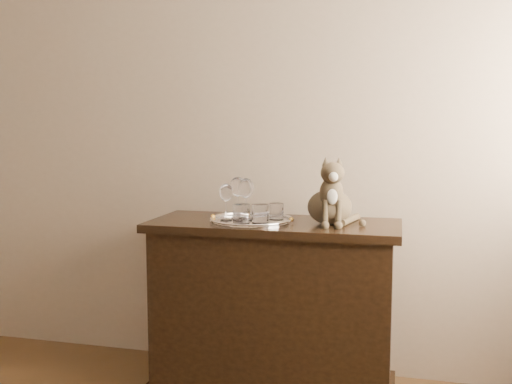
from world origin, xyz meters
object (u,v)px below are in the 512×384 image
sideboard (274,307)px  tray (251,221)px  tumbler_c (276,212)px  cat (330,190)px  wine_glass_d (246,199)px  tumbler_a (260,214)px  tumbler_b (241,214)px  wine_glass_c (226,202)px  wine_glass_a (238,197)px

sideboard → tray: bearing=-164.7°
tumbler_c → cat: cat is taller
wine_glass_d → tumbler_a: (0.09, -0.07, -0.06)m
tumbler_a → tumbler_b: (-0.08, -0.03, 0.00)m
sideboard → wine_glass_c: 0.57m
tumbler_a → wine_glass_d: bearing=140.2°
wine_glass_c → cat: cat is taller
tumbler_b → sideboard: bearing=47.8°
wine_glass_a → wine_glass_c: wine_glass_a is taller
wine_glass_d → sideboard: bearing=16.1°
sideboard → tray: tray is taller
tumbler_a → cat: 0.35m
wine_glass_d → tumbler_c: 0.16m
wine_glass_d → cat: bearing=5.6°
wine_glass_d → tumbler_c: size_ratio=2.54×
wine_glass_d → cat: 0.40m
tumbler_b → wine_glass_a: bearing=112.0°
wine_glass_a → wine_glass_d: size_ratio=1.01×
tray → tumbler_a: (0.06, -0.08, 0.05)m
sideboard → tumbler_a: bearing=-110.3°
tray → wine_glass_d: (-0.02, -0.01, 0.11)m
tray → wine_glass_a: bearing=154.5°
wine_glass_c → wine_glass_d: bearing=24.1°
tumbler_c → cat: (0.26, -0.01, 0.11)m
sideboard → wine_glass_a: 0.57m
wine_glass_a → wine_glass_d: (0.05, -0.05, -0.00)m
wine_glass_a → tumbler_b: 0.17m
tumbler_a → tray: bearing=127.7°
tray → cat: (0.37, 0.03, 0.16)m
tumbler_b → tumbler_c: bearing=47.3°
wine_glass_a → tumbler_c: wine_glass_a is taller
cat → sideboard: bearing=168.6°
tray → wine_glass_a: (-0.08, 0.04, 0.11)m
sideboard → tumbler_a: tumbler_a is taller
tray → wine_glass_d: bearing=-160.7°
wine_glass_c → tray: bearing=23.0°
tumbler_b → tray: bearing=79.3°
cat → tumbler_a: bearing=-171.8°
tumbler_c → wine_glass_d: bearing=-161.7°
tumbler_c → cat: size_ratio=0.25×
sideboard → wine_glass_a: (-0.18, 0.01, 0.54)m
wine_glass_a → tray: bearing=-25.5°
wine_glass_d → tumbler_b: size_ratio=2.24×
tumbler_b → tumbler_c: (0.13, 0.15, -0.01)m
wine_glass_d → tumbler_a: bearing=-39.8°
wine_glass_c → tumbler_b: 0.12m
tumbler_b → cat: size_ratio=0.28×
sideboard → tumbler_c: size_ratio=15.05×
cat → tray: bearing=172.9°
tray → tumbler_a: 0.11m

